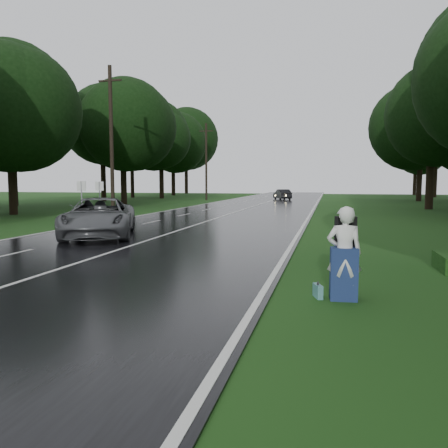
% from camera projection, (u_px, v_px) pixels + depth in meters
% --- Properties ---
extents(ground, '(160.00, 160.00, 0.00)m').
position_uv_depth(ground, '(50.00, 273.00, 11.68)').
color(ground, '#193F12').
rests_on(ground, ground).
extents(road, '(12.00, 140.00, 0.04)m').
position_uv_depth(road, '(225.00, 216.00, 31.04)').
color(road, black).
rests_on(road, ground).
extents(lane_center, '(0.12, 140.00, 0.01)m').
position_uv_depth(lane_center, '(225.00, 215.00, 31.04)').
color(lane_center, silver).
rests_on(lane_center, road).
extents(grey_car, '(4.85, 6.64, 1.68)m').
position_uv_depth(grey_car, '(99.00, 217.00, 19.10)').
color(grey_car, '#535559').
rests_on(grey_car, road).
extents(far_car, '(2.91, 4.38, 1.37)m').
position_uv_depth(far_car, '(282.00, 194.00, 58.49)').
color(far_car, black).
rests_on(far_car, road).
extents(hitchhiker, '(0.74, 0.67, 1.93)m').
position_uv_depth(hitchhiker, '(344.00, 257.00, 8.99)').
color(hitchhiker, silver).
rests_on(hitchhiker, ground).
extents(suitcase, '(0.23, 0.41, 0.28)m').
position_uv_depth(suitcase, '(318.00, 291.00, 9.20)').
color(suitcase, teal).
rests_on(suitcase, ground).
extents(utility_pole_mid, '(1.80, 0.28, 10.79)m').
position_uv_depth(utility_pole_mid, '(113.00, 214.00, 32.84)').
color(utility_pole_mid, black).
rests_on(utility_pole_mid, ground).
extents(utility_pole_far, '(1.80, 0.28, 9.91)m').
position_uv_depth(utility_pole_far, '(206.00, 200.00, 57.64)').
color(utility_pole_far, black).
rests_on(utility_pole_far, ground).
extents(road_sign_a, '(0.59, 0.10, 2.44)m').
position_uv_depth(road_sign_a, '(82.00, 222.00, 26.37)').
color(road_sign_a, white).
rests_on(road_sign_a, ground).
extents(road_sign_b, '(0.58, 0.10, 2.42)m').
position_uv_depth(road_sign_b, '(100.00, 219.00, 28.42)').
color(road_sign_b, white).
rests_on(road_sign_b, ground).
extents(tree_left_d, '(8.05, 8.05, 12.58)m').
position_uv_depth(tree_left_d, '(14.00, 215.00, 32.50)').
color(tree_left_d, black).
rests_on(tree_left_d, ground).
extents(tree_left_e, '(8.74, 8.74, 13.66)m').
position_uv_depth(tree_left_e, '(124.00, 205.00, 45.39)').
color(tree_left_e, black).
rests_on(tree_left_e, ground).
extents(tree_left_f, '(9.99, 9.99, 15.61)m').
position_uv_depth(tree_left_f, '(162.00, 198.00, 63.75)').
color(tree_left_f, black).
rests_on(tree_left_f, ground).
extents(tree_right_e, '(9.07, 9.07, 14.18)m').
position_uv_depth(tree_right_e, '(429.00, 209.00, 38.79)').
color(tree_right_e, black).
rests_on(tree_right_e, ground).
extents(tree_right_f, '(9.79, 9.79, 15.30)m').
position_uv_depth(tree_right_f, '(418.00, 201.00, 54.94)').
color(tree_right_f, black).
rests_on(tree_right_f, ground).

